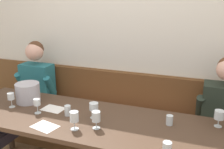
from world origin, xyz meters
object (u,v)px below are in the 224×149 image
Objects in this scene: wine_glass_center_rear at (37,103)px; wine_glass_center_front at (11,97)px; dining_table at (96,127)px; person_center_right_seat at (21,103)px; water_tumbler_left at (170,120)px; water_tumbler_center at (68,110)px; wall_bench at (120,132)px; wine_glass_left_end at (96,117)px; ice_bucket at (28,93)px; wine_glass_mid_left at (94,107)px; person_center_left_seat at (222,137)px; water_tumbler_right at (167,148)px; wine_glass_right_end at (219,115)px; wine_glass_by_bottle at (74,118)px.

wine_glass_center_front is at bearing 174.77° from wine_glass_center_rear.
person_center_right_seat is at bearing 163.30° from dining_table.
water_tumbler_center reaches higher than water_tumbler_left.
wall_bench is 0.99m from wine_glass_left_end.
wall_bench is 12.48× the size of ice_bucket.
wine_glass_left_end is 1.04× the size of wine_glass_mid_left.
wine_glass_mid_left is at bearing -164.52° from person_center_left_seat.
ice_bucket is 0.78m from wine_glass_mid_left.
wall_bench is at bearing 124.32° from water_tumbler_right.
wine_glass_right_end is 1.49× the size of water_tumbler_center.
wine_glass_center_rear is at bearing -170.76° from water_tumbler_left.
dining_table is 0.64m from water_tumbler_left.
wall_bench reaches higher than wine_glass_mid_left.
wine_glass_mid_left is 0.25m from water_tumbler_center.
person_center_right_seat is at bearing 160.46° from water_tumbler_right.
wine_glass_mid_left is 1.00× the size of wine_glass_right_end.
water_tumbler_center reaches higher than dining_table.
person_center_left_seat is at bearing 62.06° from wine_glass_right_end.
wine_glass_center_rear is 0.98× the size of wine_glass_mid_left.
person_center_left_seat is (2.11, 0.01, -0.01)m from person_center_right_seat.
person_center_left_seat is at bearing 25.35° from wine_glass_left_end.
wine_glass_center_front is (-0.32, 0.03, 0.00)m from wine_glass_center_rear.
water_tumbler_center is (-0.34, 0.13, -0.05)m from wine_glass_left_end.
wine_glass_center_rear is 1.46× the size of water_tumbler_center.
ice_bucket is (-0.80, -0.54, 0.57)m from wall_bench.
wine_glass_left_end is at bearing -7.04° from wine_glass_center_rear.
wine_glass_mid_left is 1.05m from wine_glass_right_end.
wine_glass_center_front is at bearing -177.72° from water_tumbler_center.
wine_glass_center_rear is at bearing -5.23° from wine_glass_center_front.
wine_glass_by_bottle is at bearing -18.28° from wine_glass_center_rear.
ice_bucket is at bearing 170.52° from dining_table.
wine_glass_mid_left is 1.48× the size of water_tumbler_center.
person_center_right_seat reaches higher than water_tumbler_right.
water_tumbler_center is at bearing -165.73° from person_center_left_seat.
person_center_left_seat is 0.50m from water_tumbler_left.
wine_glass_center_front is (-0.87, -0.70, 0.57)m from wall_bench.
wine_glass_center_front is at bearing -173.81° from water_tumbler_left.
water_tumbler_center is at bearing -171.18° from water_tumbler_left.
ice_bucket is at bearing -174.02° from person_center_left_seat.
wine_glass_left_end is at bearing -21.98° from person_center_right_seat.
water_tumbler_left is at bearing -164.33° from wine_glass_right_end.
wine_glass_right_end is (1.55, 0.30, 0.00)m from wine_glass_center_rear.
water_tumbler_right is (0.66, -0.29, 0.12)m from dining_table.
water_tumbler_center is at bearing -178.49° from dining_table.
ice_bucket reaches higher than wine_glass_left_end.
dining_table is 19.05× the size of wine_glass_mid_left.
water_tumbler_right is at bearing -10.85° from wine_glass_center_rear.
wine_glass_mid_left is at bearing -7.67° from ice_bucket.
wine_glass_right_end is (1.02, 0.21, -0.00)m from wine_glass_mid_left.
person_center_left_seat reaches higher than wall_bench.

